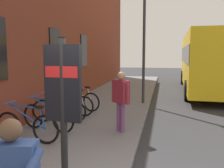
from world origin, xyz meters
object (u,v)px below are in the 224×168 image
object	(u,v)px
city_bus	(206,59)
pedestrian_near_bus	(121,95)
bicycle_end_of_row	(80,100)
transit_info_sign	(63,94)
street_lamp	(144,25)
bicycle_mid_rack	(71,104)
bicycle_nearest_sign	(27,126)
bicycle_leaning_wall	(48,117)
bicycle_far_end	(59,110)

from	to	relation	value
city_bus	pedestrian_near_bus	xyz separation A→B (m)	(-9.10, 3.57, -0.78)
bicycle_end_of_row	transit_info_sign	size ratio (longest dim) A/B	0.72
bicycle_end_of_row	street_lamp	bearing A→B (deg)	-49.08
bicycle_mid_rack	city_bus	bearing A→B (deg)	-36.32
pedestrian_near_bus	bicycle_end_of_row	bearing A→B (deg)	40.63
bicycle_nearest_sign	bicycle_leaning_wall	size ratio (longest dim) A/B	1.02
city_bus	street_lamp	bearing A→B (deg)	145.73
bicycle_leaning_wall	city_bus	xyz separation A→B (m)	(9.44, -5.58, 1.41)
bicycle_far_end	bicycle_end_of_row	distance (m)	1.78
bicycle_leaning_wall	street_lamp	bearing A→B (deg)	-26.37
pedestrian_near_bus	transit_info_sign	bearing A→B (deg)	175.73
bicycle_nearest_sign	bicycle_end_of_row	bearing A→B (deg)	-2.01
city_bus	street_lamp	size ratio (longest dim) A/B	1.86
bicycle_mid_rack	city_bus	world-z (taller)	city_bus
bicycle_far_end	bicycle_mid_rack	size ratio (longest dim) A/B	1.00
city_bus	street_lamp	world-z (taller)	street_lamp
bicycle_end_of_row	city_bus	xyz separation A→B (m)	(6.79, -5.55, 1.41)
bicycle_end_of_row	transit_info_sign	xyz separation A→B (m)	(-5.72, -1.73, 1.21)
bicycle_nearest_sign	city_bus	distance (m)	11.91
pedestrian_near_bus	bicycle_far_end	bearing A→B (deg)	75.50
bicycle_mid_rack	city_bus	size ratio (longest dim) A/B	0.17
bicycle_nearest_sign	street_lamp	size ratio (longest dim) A/B	0.31
bicycle_far_end	pedestrian_near_bus	size ratio (longest dim) A/B	1.06
bicycle_end_of_row	bicycle_far_end	bearing A→B (deg)	177.84
pedestrian_near_bus	bicycle_leaning_wall	bearing A→B (deg)	99.36
pedestrian_near_bus	street_lamp	distance (m)	4.86
bicycle_leaning_wall	bicycle_mid_rack	xyz separation A→B (m)	(1.82, 0.02, 0.00)
bicycle_end_of_row	street_lamp	xyz separation A→B (m)	(1.95, -2.25, 2.95)
bicycle_end_of_row	pedestrian_near_bus	xyz separation A→B (m)	(-2.31, -1.98, 0.63)
bicycle_nearest_sign	pedestrian_near_bus	size ratio (longest dim) A/B	1.06
city_bus	pedestrian_near_bus	world-z (taller)	city_bus
city_bus	bicycle_leaning_wall	bearing A→B (deg)	149.41
bicycle_mid_rack	bicycle_nearest_sign	bearing A→B (deg)	178.46
bicycle_leaning_wall	street_lamp	xyz separation A→B (m)	(4.59, -2.28, 2.95)
bicycle_leaning_wall	bicycle_end_of_row	xyz separation A→B (m)	(2.64, -0.03, 0.00)
pedestrian_near_bus	street_lamp	xyz separation A→B (m)	(4.26, -0.27, 2.32)
bicycle_leaning_wall	bicycle_far_end	size ratio (longest dim) A/B	0.98
bicycle_nearest_sign	bicycle_far_end	distance (m)	1.80
bicycle_leaning_wall	bicycle_mid_rack	world-z (taller)	same
bicycle_mid_rack	transit_info_sign	size ratio (longest dim) A/B	0.74
bicycle_leaning_wall	bicycle_end_of_row	bearing A→B (deg)	-0.58
bicycle_nearest_sign	street_lamp	bearing A→B (deg)	-23.23
pedestrian_near_bus	bicycle_nearest_sign	bearing A→B (deg)	121.12
bicycle_nearest_sign	bicycle_mid_rack	distance (m)	2.76
bicycle_far_end	street_lamp	size ratio (longest dim) A/B	0.31
bicycle_leaning_wall	pedestrian_near_bus	distance (m)	2.13
bicycle_nearest_sign	city_bus	world-z (taller)	city_bus
street_lamp	bicycle_far_end	bearing A→B (deg)	148.16
bicycle_end_of_row	pedestrian_near_bus	distance (m)	3.11
bicycle_nearest_sign	bicycle_leaning_wall	world-z (taller)	same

